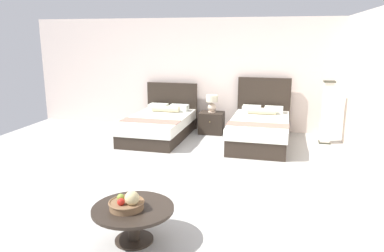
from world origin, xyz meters
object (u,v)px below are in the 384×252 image
Objects in this scene: bed_near_window at (159,125)px; floor_lamp_corner at (327,113)px; bed_near_corner at (260,129)px; fruit_bowl at (128,203)px; nightstand at (212,123)px; table_lamp at (212,102)px; coffee_table at (133,215)px.

bed_near_window is 1.62× the size of floor_lamp_corner.
bed_near_window is 0.99× the size of bed_near_corner.
fruit_bowl is (1.05, -4.34, 0.19)m from bed_near_window.
nightstand is 1.39× the size of table_lamp.
bed_near_window is 3.86× the size of nightstand.
coffee_table is at bearing -89.91° from table_lamp.
bed_near_window is 4.43m from coffee_table.
coffee_table is 0.68× the size of floor_lamp_corner.
floor_lamp_corner reaches higher than bed_near_window.
bed_near_window is at bearing -150.02° from nightstand.
nightstand is at bearing 90.09° from coffee_table.
bed_near_window is at bearing 103.63° from fruit_bowl.
table_lamp is at bearing 173.35° from floor_lamp_corner.
nightstand is at bearing 173.80° from floor_lamp_corner.
fruit_bowl is at bearing -129.60° from coffee_table.
nightstand is (-1.15, 0.62, -0.06)m from bed_near_corner.
nightstand reaches higher than coffee_table.
table_lamp is 0.45× the size of coffee_table.
coffee_table is at bearing 50.40° from fruit_bowl.
fruit_bowl is (-0.04, -0.05, 0.16)m from coffee_table.
fruit_bowl is at bearing -105.26° from bed_near_corner.
bed_near_window reaches higher than table_lamp.
fruit_bowl is (-0.03, -4.99, -0.26)m from table_lamp.
floor_lamp_corner reaches higher than table_lamp.
floor_lamp_corner reaches higher than coffee_table.
table_lamp reaches higher than fruit_bowl.
bed_near_window is 1.34m from table_lamp.
nightstand is 0.49m from table_lamp.
bed_near_window is at bearing -179.93° from bed_near_corner.
bed_near_corner reaches higher than bed_near_window.
bed_near_corner is 1.46m from floor_lamp_corner.
bed_near_corner is at bearing -29.20° from table_lamp.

